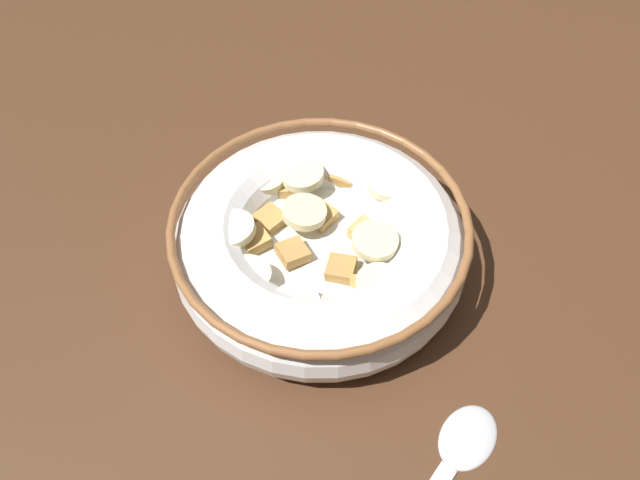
# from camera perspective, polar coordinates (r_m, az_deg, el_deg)

# --- Properties ---
(ground_plane) EXTENTS (1.26, 1.26, 0.02)m
(ground_plane) POSITION_cam_1_polar(r_m,az_deg,el_deg) (0.44, 0.00, -3.16)
(ground_plane) COLOR #472B19
(cereal_bowl) EXTENTS (0.20, 0.20, 0.05)m
(cereal_bowl) POSITION_cam_1_polar(r_m,az_deg,el_deg) (0.41, -0.02, -0.14)
(cereal_bowl) COLOR white
(cereal_bowl) RESTS_ON ground_plane
(spoon) EXTENTS (0.05, 0.14, 0.01)m
(spoon) POSITION_cam_1_polar(r_m,az_deg,el_deg) (0.38, 12.37, -19.08)
(spoon) COLOR silver
(spoon) RESTS_ON ground_plane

